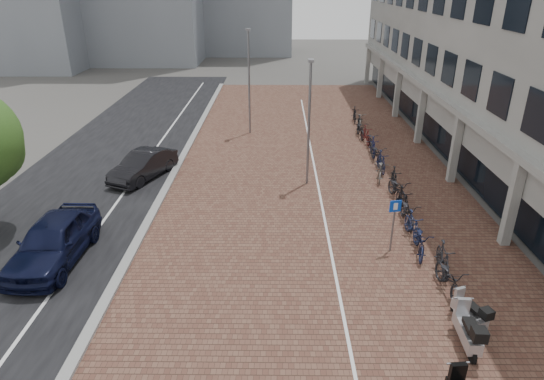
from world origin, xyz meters
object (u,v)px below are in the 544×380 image
at_px(car_navy, 54,241).
at_px(scooter_back, 468,329).
at_px(car_dark, 143,165).
at_px(scooter_front, 470,311).
at_px(parking_sign, 394,219).

xyz_separation_m(car_navy, scooter_back, (12.99, -4.13, -0.23)).
distance_m(car_dark, scooter_front, 16.38).
bearing_deg(car_navy, parking_sign, 4.94).
bearing_deg(car_dark, scooter_front, -18.94).
xyz_separation_m(scooter_front, scooter_back, (-0.39, -0.87, 0.09)).
distance_m(car_dark, scooter_back, 16.69).
bearing_deg(car_navy, scooter_back, -16.27).
relative_size(car_navy, parking_sign, 2.29).
bearing_deg(car_dark, scooter_back, -22.05).
distance_m(car_navy, car_dark, 7.70).
relative_size(car_navy, scooter_front, 3.34).
height_order(scooter_front, parking_sign, parking_sign).
xyz_separation_m(car_navy, car_dark, (1.13, 7.62, -0.14)).
distance_m(car_dark, parking_sign, 12.90).
bearing_deg(parking_sign, scooter_front, -84.21).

